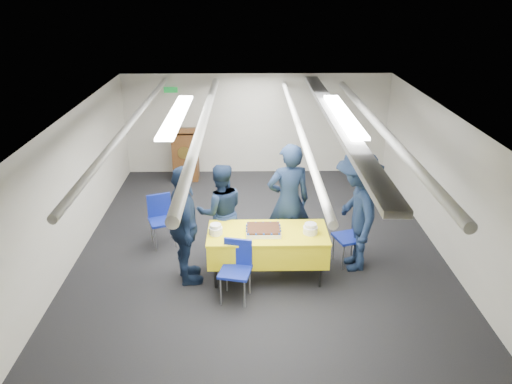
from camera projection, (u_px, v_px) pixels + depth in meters
ground at (260, 243)px, 8.64m from camera, size 7.00×7.00×0.00m
room_shell at (265, 136)px, 8.30m from camera, size 6.00×7.00×2.30m
serving_table at (268, 244)px, 7.46m from camera, size 1.78×0.83×0.77m
sheet_cake at (263, 230)px, 7.34m from camera, size 0.52×0.40×0.09m
plate_stack_left at (216, 230)px, 7.29m from camera, size 0.20×0.20×0.16m
plate_stack_right at (310, 229)px, 7.31m from camera, size 0.22×0.22×0.16m
podium at (186, 153)px, 11.17m from camera, size 0.62×0.53×1.25m
chair_near at (237, 264)px, 7.01m from camera, size 0.50×0.50×0.87m
chair_right at (354, 232)px, 7.88m from camera, size 0.53×0.53×0.87m
chair_left at (161, 215)px, 8.46m from camera, size 0.54×0.54×0.87m
sailor_a at (289, 201)px, 7.93m from camera, size 0.77×0.58×1.92m
sailor_b at (221, 212)px, 7.94m from camera, size 0.88×0.75×1.60m
sailor_c at (185, 226)px, 7.23m from camera, size 0.68×1.15×1.83m
sailor_d at (356, 211)px, 7.57m from camera, size 0.75×1.27×1.93m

